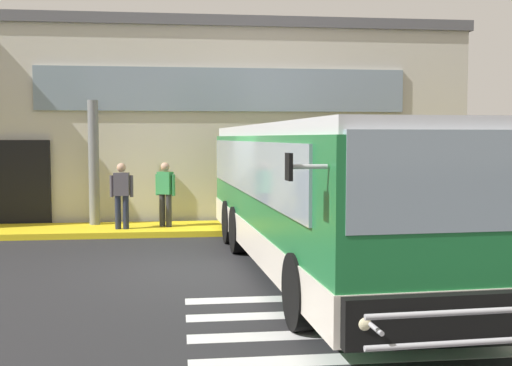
{
  "coord_description": "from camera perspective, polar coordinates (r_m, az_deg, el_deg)",
  "views": [
    {
      "loc": [
        -0.28,
        -11.86,
        2.47
      ],
      "look_at": [
        1.36,
        1.54,
        1.5
      ],
      "focal_mm": 44.61,
      "sensor_mm": 36.0,
      "label": 1
    }
  ],
  "objects": [
    {
      "name": "ground_plane",
      "position": [
        12.12,
        -5.54,
        -7.71
      ],
      "size": [
        80.0,
        90.0,
        0.02
      ],
      "primitive_type": "cube",
      "color": "#232326",
      "rests_on": "ground"
    },
    {
      "name": "bay_paint_stripes",
      "position": [
        8.37,
        9.42,
        -13.09
      ],
      "size": [
        4.4,
        3.96,
        0.01
      ],
      "color": "silver",
      "rests_on": "ground"
    },
    {
      "name": "terminal_building",
      "position": [
        23.39,
        -7.91,
        5.17
      ],
      "size": [
        18.1,
        13.8,
        5.86
      ],
      "color": "beige",
      "rests_on": "ground"
    },
    {
      "name": "boarding_curb",
      "position": [
        16.84,
        -5.95,
        -4.09
      ],
      "size": [
        20.3,
        2.0,
        0.15
      ],
      "primitive_type": "cube",
      "color": "yellow",
      "rests_on": "ground"
    },
    {
      "name": "entry_support_column",
      "position": [
        17.42,
        -14.34,
        1.78
      ],
      "size": [
        0.28,
        0.28,
        3.3
      ],
      "primitive_type": "cylinder",
      "color": "slate",
      "rests_on": "boarding_curb"
    },
    {
      "name": "bus_main_foreground",
      "position": [
        11.71,
        5.6,
        -1.48
      ],
      "size": [
        3.13,
        11.15,
        2.7
      ],
      "color": "#1E7238",
      "rests_on": "ground"
    },
    {
      "name": "passenger_near_column",
      "position": [
        16.44,
        -11.94,
        -0.71
      ],
      "size": [
        0.59,
        0.39,
        1.68
      ],
      "color": "#1E2338",
      "rests_on": "boarding_curb"
    },
    {
      "name": "passenger_by_doorway",
      "position": [
        16.66,
        -8.13,
        -0.72
      ],
      "size": [
        0.51,
        0.39,
        1.68
      ],
      "color": "#2D2D33",
      "rests_on": "boarding_curb"
    }
  ]
}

